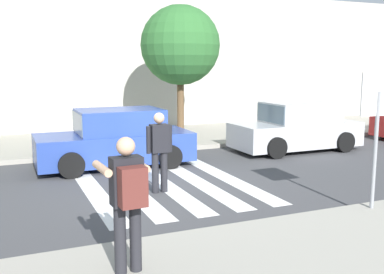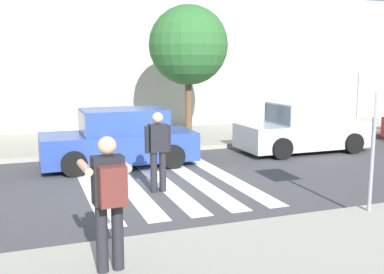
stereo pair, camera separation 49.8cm
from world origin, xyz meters
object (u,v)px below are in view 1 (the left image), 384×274
object	(u,v)px
photographer_with_backpack	(127,194)
parked_car_blue	(116,140)
parked_car_silver	(297,128)
stop_sign	(377,111)
street_tree_center	(180,46)
pedestrian_crossing	(159,148)

from	to	relation	value
photographer_with_backpack	parked_car_blue	world-z (taller)	photographer_with_backpack
parked_car_silver	photographer_with_backpack	bearing A→B (deg)	-137.98
stop_sign	street_tree_center	world-z (taller)	street_tree_center
stop_sign	street_tree_center	bearing A→B (deg)	92.20
pedestrian_crossing	street_tree_center	xyz separation A→B (m)	(2.73, 5.65, 2.40)
photographer_with_backpack	parked_car_silver	bearing A→B (deg)	42.02
parked_car_blue	street_tree_center	world-z (taller)	street_tree_center
parked_car_silver	parked_car_blue	bearing A→B (deg)	180.00
street_tree_center	stop_sign	bearing A→B (deg)	-87.80
stop_sign	photographer_with_backpack	world-z (taller)	stop_sign
pedestrian_crossing	parked_car_blue	distance (m)	2.86
street_tree_center	photographer_with_backpack	bearing A→B (deg)	-115.22
stop_sign	pedestrian_crossing	size ratio (longest dim) A/B	1.42
pedestrian_crossing	photographer_with_backpack	bearing A→B (deg)	-114.38
photographer_with_backpack	pedestrian_crossing	bearing A→B (deg)	65.62
stop_sign	photographer_with_backpack	distance (m)	4.87
photographer_with_backpack	parked_car_silver	distance (m)	9.82
stop_sign	parked_car_blue	xyz separation A→B (m)	(-3.32, 5.78, -1.20)
parked_car_silver	stop_sign	bearing A→B (deg)	-113.76
pedestrian_crossing	parked_car_blue	world-z (taller)	pedestrian_crossing
photographer_with_backpack	pedestrian_crossing	world-z (taller)	photographer_with_backpack
pedestrian_crossing	parked_car_blue	xyz separation A→B (m)	(-0.26, 2.84, -0.25)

